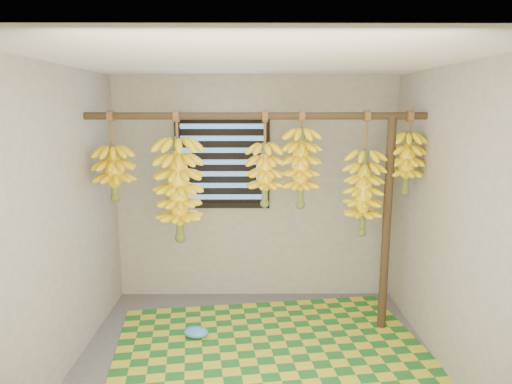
{
  "coord_description": "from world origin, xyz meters",
  "views": [
    {
      "loc": [
        -0.02,
        -3.34,
        2.09
      ],
      "look_at": [
        0.0,
        0.55,
        1.35
      ],
      "focal_mm": 32.0,
      "sensor_mm": 36.0,
      "label": 1
    }
  ],
  "objects_px": {
    "banana_bunch_f": "(407,163)",
    "banana_bunch_d": "(301,168)",
    "banana_bunch_b": "(179,190)",
    "plastic_bag": "(196,332)",
    "banana_bunch_a": "(114,173)",
    "woven_mat": "(274,357)",
    "banana_bunch_e": "(364,193)",
    "banana_bunch_c": "(265,174)",
    "support_post": "(387,226)"
  },
  "relations": [
    {
      "from": "banana_bunch_f",
      "to": "banana_bunch_d",
      "type": "bearing_deg",
      "value": 180.0
    },
    {
      "from": "banana_bunch_b",
      "to": "banana_bunch_d",
      "type": "relative_size",
      "value": 1.36
    },
    {
      "from": "plastic_bag",
      "to": "banana_bunch_a",
      "type": "xyz_separation_m",
      "value": [
        -0.72,
        0.19,
        1.44
      ]
    },
    {
      "from": "woven_mat",
      "to": "banana_bunch_e",
      "type": "bearing_deg",
      "value": 32.38
    },
    {
      "from": "banana_bunch_c",
      "to": "banana_bunch_d",
      "type": "height_order",
      "value": "same"
    },
    {
      "from": "woven_mat",
      "to": "banana_bunch_f",
      "type": "distance_m",
      "value": 2.05
    },
    {
      "from": "banana_bunch_e",
      "to": "banana_bunch_f",
      "type": "relative_size",
      "value": 1.51
    },
    {
      "from": "banana_bunch_d",
      "to": "banana_bunch_f",
      "type": "xyz_separation_m",
      "value": [
        0.95,
        -0.0,
        0.04
      ]
    },
    {
      "from": "banana_bunch_f",
      "to": "woven_mat",
      "type": "bearing_deg",
      "value": -156.42
    },
    {
      "from": "woven_mat",
      "to": "banana_bunch_b",
      "type": "distance_m",
      "value": 1.66
    },
    {
      "from": "banana_bunch_a",
      "to": "banana_bunch_b",
      "type": "distance_m",
      "value": 0.6
    },
    {
      "from": "support_post",
      "to": "banana_bunch_d",
      "type": "relative_size",
      "value": 2.31
    },
    {
      "from": "banana_bunch_c",
      "to": "banana_bunch_d",
      "type": "bearing_deg",
      "value": 0.0
    },
    {
      "from": "support_post",
      "to": "banana_bunch_b",
      "type": "xyz_separation_m",
      "value": [
        -1.9,
        0.0,
        0.34
      ]
    },
    {
      "from": "banana_bunch_f",
      "to": "banana_bunch_e",
      "type": "bearing_deg",
      "value": 180.0
    },
    {
      "from": "banana_bunch_b",
      "to": "support_post",
      "type": "bearing_deg",
      "value": -0.0
    },
    {
      "from": "banana_bunch_b",
      "to": "banana_bunch_c",
      "type": "relative_size",
      "value": 1.38
    },
    {
      "from": "banana_bunch_f",
      "to": "plastic_bag",
      "type": "bearing_deg",
      "value": -174.19
    },
    {
      "from": "banana_bunch_c",
      "to": "banana_bunch_d",
      "type": "xyz_separation_m",
      "value": [
        0.32,
        0.0,
        0.06
      ]
    },
    {
      "from": "banana_bunch_d",
      "to": "support_post",
      "type": "bearing_deg",
      "value": -0.0
    },
    {
      "from": "banana_bunch_a",
      "to": "banana_bunch_d",
      "type": "xyz_separation_m",
      "value": [
        1.67,
        0.0,
        0.04
      ]
    },
    {
      "from": "plastic_bag",
      "to": "banana_bunch_b",
      "type": "height_order",
      "value": "banana_bunch_b"
    },
    {
      "from": "banana_bunch_f",
      "to": "support_post",
      "type": "bearing_deg",
      "value": 180.0
    },
    {
      "from": "woven_mat",
      "to": "banana_bunch_f",
      "type": "height_order",
      "value": "banana_bunch_f"
    },
    {
      "from": "banana_bunch_e",
      "to": "banana_bunch_f",
      "type": "bearing_deg",
      "value": 0.0
    },
    {
      "from": "banana_bunch_c",
      "to": "banana_bunch_e",
      "type": "xyz_separation_m",
      "value": [
        0.89,
        0.0,
        -0.17
      ]
    },
    {
      "from": "banana_bunch_b",
      "to": "banana_bunch_f",
      "type": "bearing_deg",
      "value": -0.0
    },
    {
      "from": "banana_bunch_a",
      "to": "banana_bunch_c",
      "type": "height_order",
      "value": "same"
    },
    {
      "from": "banana_bunch_b",
      "to": "banana_bunch_f",
      "type": "relative_size",
      "value": 1.58
    },
    {
      "from": "support_post",
      "to": "banana_bunch_f",
      "type": "distance_m",
      "value": 0.6
    },
    {
      "from": "support_post",
      "to": "woven_mat",
      "type": "distance_m",
      "value": 1.54
    },
    {
      "from": "support_post",
      "to": "banana_bunch_d",
      "type": "xyz_separation_m",
      "value": [
        -0.8,
        0.0,
        0.54
      ]
    },
    {
      "from": "banana_bunch_a",
      "to": "banana_bunch_c",
      "type": "relative_size",
      "value": 0.93
    },
    {
      "from": "plastic_bag",
      "to": "banana_bunch_d",
      "type": "height_order",
      "value": "banana_bunch_d"
    },
    {
      "from": "banana_bunch_f",
      "to": "banana_bunch_c",
      "type": "bearing_deg",
      "value": -180.0
    },
    {
      "from": "banana_bunch_c",
      "to": "banana_bunch_f",
      "type": "bearing_deg",
      "value": 0.0
    },
    {
      "from": "banana_bunch_e",
      "to": "banana_bunch_a",
      "type": "bearing_deg",
      "value": -180.0
    },
    {
      "from": "banana_bunch_a",
      "to": "banana_bunch_e",
      "type": "height_order",
      "value": "same"
    },
    {
      "from": "support_post",
      "to": "woven_mat",
      "type": "height_order",
      "value": "support_post"
    },
    {
      "from": "banana_bunch_b",
      "to": "banana_bunch_c",
      "type": "xyz_separation_m",
      "value": [
        0.78,
        -0.0,
        0.14
      ]
    },
    {
      "from": "woven_mat",
      "to": "banana_bunch_c",
      "type": "relative_size",
      "value": 3.12
    },
    {
      "from": "support_post",
      "to": "banana_bunch_b",
      "type": "relative_size",
      "value": 1.7
    },
    {
      "from": "plastic_bag",
      "to": "banana_bunch_d",
      "type": "bearing_deg",
      "value": 11.48
    },
    {
      "from": "woven_mat",
      "to": "banana_bunch_c",
      "type": "height_order",
      "value": "banana_bunch_c"
    },
    {
      "from": "plastic_bag",
      "to": "banana_bunch_d",
      "type": "xyz_separation_m",
      "value": [
        0.95,
        0.19,
        1.48
      ]
    },
    {
      "from": "banana_bunch_d",
      "to": "banana_bunch_f",
      "type": "relative_size",
      "value": 1.16
    },
    {
      "from": "banana_bunch_b",
      "to": "banana_bunch_e",
      "type": "relative_size",
      "value": 1.04
    },
    {
      "from": "banana_bunch_a",
      "to": "banana_bunch_e",
      "type": "bearing_deg",
      "value": 0.0
    },
    {
      "from": "banana_bunch_b",
      "to": "banana_bunch_d",
      "type": "height_order",
      "value": "same"
    },
    {
      "from": "banana_bunch_b",
      "to": "banana_bunch_f",
      "type": "distance_m",
      "value": 2.06
    }
  ]
}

